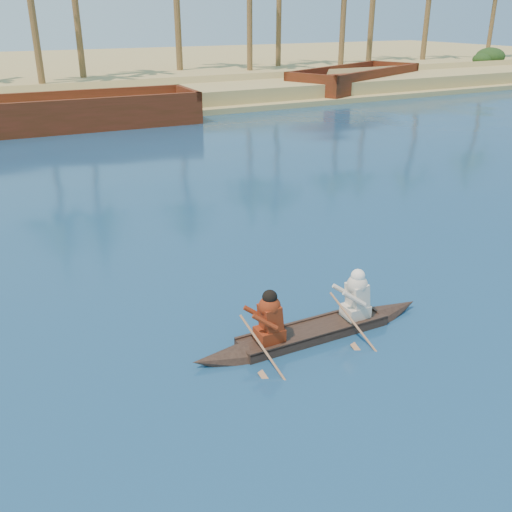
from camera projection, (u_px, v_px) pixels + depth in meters
ground at (91, 304)px, 12.89m from camera, size 160.00×160.00×0.00m
canoe at (314, 324)px, 11.50m from camera, size 5.29×0.77×1.46m
barge_mid at (85, 113)px, 32.53m from camera, size 12.96×4.84×2.13m
barge_right at (356, 82)px, 46.50m from camera, size 14.49×9.73×2.30m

